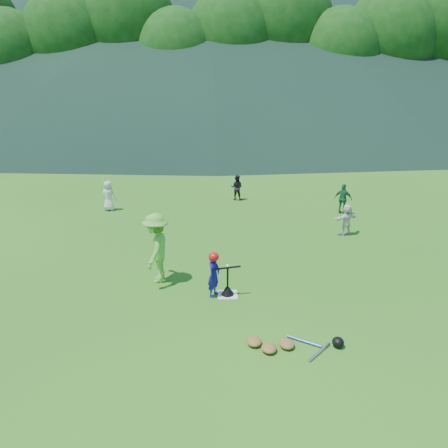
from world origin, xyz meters
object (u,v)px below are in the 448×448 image
(fielder_c, at_px, (343,199))
(fielder_d, at_px, (346,220))
(home_plate, at_px, (228,295))
(adult_coach, at_px, (156,248))
(batting_tee, at_px, (228,290))
(equipment_pile, at_px, (287,344))
(fielder_a, at_px, (109,196))
(batter_child, at_px, (214,275))
(fielder_b, at_px, (237,188))

(fielder_c, relative_size, fielder_d, 1.11)
(home_plate, bearing_deg, adult_coach, 154.03)
(batting_tee, xyz_separation_m, equipment_pile, (1.02, -2.10, -0.06))
(fielder_a, relative_size, equipment_pile, 0.63)
(fielder_d, bearing_deg, equipment_pile, 40.03)
(fielder_a, distance_m, batting_tee, 8.18)
(adult_coach, height_order, equipment_pile, adult_coach)
(home_plate, xyz_separation_m, batting_tee, (0.00, 0.00, 0.12))
(adult_coach, relative_size, fielder_c, 1.54)
(home_plate, bearing_deg, batter_child, -179.37)
(equipment_pile, bearing_deg, batting_tee, 115.92)
(fielder_a, xyz_separation_m, batting_tee, (4.20, -7.01, -0.44))
(fielder_a, bearing_deg, fielder_c, -171.52)
(fielder_d, bearing_deg, batting_tee, 21.06)
(fielder_c, xyz_separation_m, batting_tee, (-4.51, -6.30, -0.43))
(home_plate, relative_size, fielder_d, 0.44)
(batter_child, distance_m, fielder_a, 8.02)
(fielder_c, xyz_separation_m, equipment_pile, (-3.49, -8.40, -0.49))
(fielder_b, distance_m, equipment_pile, 10.49)
(fielder_b, height_order, fielder_d, fielder_b)
(home_plate, height_order, fielder_d, fielder_d)
(adult_coach, relative_size, fielder_d, 1.71)
(fielder_d, bearing_deg, batter_child, 18.89)
(adult_coach, height_order, fielder_d, adult_coach)
(fielder_b, relative_size, fielder_c, 0.92)
(fielder_c, bearing_deg, equipment_pile, 98.52)
(adult_coach, height_order, batting_tee, adult_coach)
(fielder_a, bearing_deg, home_plate, 134.04)
(fielder_c, bearing_deg, adult_coach, 72.56)
(fielder_b, distance_m, fielder_c, 4.32)
(fielder_a, distance_m, fielder_b, 5.10)
(home_plate, height_order, fielder_b, fielder_b)
(batting_tee, height_order, equipment_pile, batting_tee)
(fielder_b, bearing_deg, batter_child, 99.25)
(fielder_b, height_order, fielder_c, fielder_c)
(fielder_b, xyz_separation_m, equipment_pile, (0.30, -10.48, -0.45))
(batter_child, height_order, adult_coach, adult_coach)
(fielder_d, height_order, equipment_pile, fielder_d)
(batter_child, xyz_separation_m, equipment_pile, (1.33, -2.10, -0.45))
(batter_child, relative_size, fielder_a, 0.92)
(fielder_a, distance_m, fielder_c, 8.73)
(adult_coach, distance_m, fielder_b, 7.93)
(home_plate, xyz_separation_m, batter_child, (-0.31, -0.00, 0.51))
(fielder_c, distance_m, equipment_pile, 9.11)
(batter_child, bearing_deg, fielder_d, -20.01)
(equipment_pile, bearing_deg, adult_coach, 132.83)
(batting_tee, distance_m, equipment_pile, 2.34)
(equipment_pile, bearing_deg, batter_child, 122.48)
(fielder_a, bearing_deg, adult_coach, 125.21)
(batter_child, distance_m, equipment_pile, 2.53)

